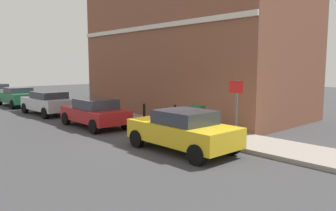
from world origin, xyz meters
name	(u,v)px	position (x,y,z in m)	size (l,w,h in m)	color
ground	(165,142)	(0.00, 0.00, 0.00)	(80.00, 80.00, 0.00)	#38383A
sidewalk	(121,117)	(2.05, 6.00, 0.07)	(2.29, 30.00, 0.15)	gray
corner_building	(191,43)	(6.53, 4.79, 4.39)	(6.76, 13.57, 8.78)	brown
car_yellow	(183,130)	(-0.46, -1.44, 0.75)	(1.95, 4.07, 1.44)	gold
car_red	(95,112)	(-0.39, 4.62, 0.72)	(1.96, 4.06, 1.38)	maroon
car_silver	(48,102)	(-0.37, 10.24, 0.76)	(1.95, 4.13, 1.42)	#B7B7BC
car_green	(18,96)	(-0.31, 15.84, 0.74)	(1.93, 4.20, 1.40)	#195933
utility_cabinet	(197,120)	(1.83, -0.03, 0.68)	(0.46, 0.61, 1.15)	#1E4C28
bollard_near_cabinet	(175,115)	(1.93, 1.45, 0.70)	(0.14, 0.14, 1.04)	black
bollard_far_kerb	(144,114)	(1.16, 2.75, 0.70)	(0.14, 0.14, 1.04)	black
street_sign	(236,102)	(1.39, -2.32, 1.66)	(0.08, 0.60, 2.30)	#59595B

